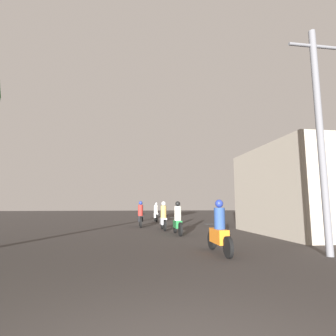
% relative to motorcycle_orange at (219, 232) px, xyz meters
% --- Properties ---
extents(motorcycle_orange, '(0.60, 2.02, 1.57)m').
position_rel_motorcycle_orange_xyz_m(motorcycle_orange, '(0.00, 0.00, 0.00)').
color(motorcycle_orange, black).
rests_on(motorcycle_orange, ground_plane).
extents(motorcycle_green, '(0.60, 2.04, 1.57)m').
position_rel_motorcycle_orange_xyz_m(motorcycle_green, '(-0.33, 4.98, 0.00)').
color(motorcycle_green, black).
rests_on(motorcycle_green, ground_plane).
extents(motorcycle_silver, '(0.60, 1.87, 1.59)m').
position_rel_motorcycle_orange_xyz_m(motorcycle_silver, '(-0.73, 7.23, 0.01)').
color(motorcycle_silver, black).
rests_on(motorcycle_silver, ground_plane).
extents(motorcycle_black, '(0.60, 2.09, 1.63)m').
position_rel_motorcycle_orange_xyz_m(motorcycle_black, '(-1.92, 9.62, 0.03)').
color(motorcycle_black, black).
rests_on(motorcycle_black, ground_plane).
extents(motorcycle_white, '(0.60, 1.94, 1.63)m').
position_rel_motorcycle_orange_xyz_m(motorcycle_white, '(-0.43, 14.61, 0.03)').
color(motorcycle_white, black).
rests_on(motorcycle_white, ground_plane).
extents(building_right_near, '(4.01, 6.33, 4.20)m').
position_rel_motorcycle_orange_xyz_m(building_right_near, '(5.56, 4.13, 1.48)').
color(building_right_near, gray).
rests_on(building_right_near, ground_plane).
extents(utility_pole_near, '(1.60, 0.20, 6.77)m').
position_rel_motorcycle_orange_xyz_m(utility_pole_near, '(2.87, -0.87, 2.93)').
color(utility_pole_near, slate).
rests_on(utility_pole_near, ground_plane).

